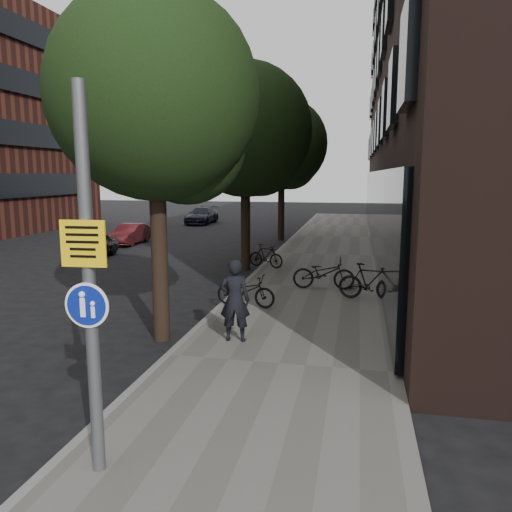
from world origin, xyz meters
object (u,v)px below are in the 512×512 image
(signpost, at_px, (89,284))
(pedestrian, at_px, (235,300))
(parked_car_near, at_px, (92,246))
(parked_bike_facade_near, at_px, (324,273))

(signpost, xyz_separation_m, pedestrian, (0.47, 4.96, -1.41))
(signpost, bearing_deg, parked_car_near, 116.66)
(pedestrian, bearing_deg, parked_car_near, -52.94)
(pedestrian, relative_size, parked_car_near, 0.56)
(signpost, distance_m, parked_bike_facade_near, 10.62)
(signpost, relative_size, parked_car_near, 1.42)
(signpost, relative_size, pedestrian, 2.55)
(pedestrian, relative_size, parked_bike_facade_near, 0.94)
(parked_bike_facade_near, bearing_deg, pedestrian, 160.53)
(pedestrian, bearing_deg, signpost, 79.19)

